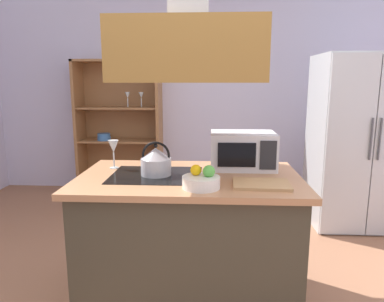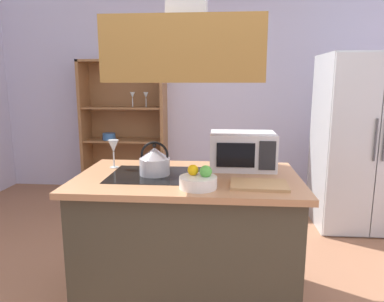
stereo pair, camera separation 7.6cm
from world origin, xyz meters
TOP-DOWN VIEW (x-y plane):
  - wall_back at (0.00, 3.00)m, footprint 6.00×0.12m
  - kitchen_island at (-0.07, 0.28)m, footprint 1.48×0.90m
  - range_hood at (-0.07, 0.28)m, footprint 0.90×0.70m
  - refrigerator at (1.62, 1.75)m, footprint 0.90×0.78m
  - dish_cabinet at (-1.18, 2.78)m, footprint 1.14×0.40m
  - kettle at (-0.29, 0.28)m, footprint 0.20×0.20m
  - cutting_board at (0.38, 0.07)m, footprint 0.35×0.25m
  - microwave at (0.30, 0.52)m, footprint 0.46×0.35m
  - wine_glass_on_counter at (-0.63, 0.46)m, footprint 0.08×0.08m
  - fruit_bowl at (0.02, 0.01)m, footprint 0.22×0.22m

SIDE VIEW (x-z plane):
  - kitchen_island at x=-0.07m, z-range 0.00..0.90m
  - dish_cabinet at x=-1.18m, z-range -0.11..1.70m
  - refrigerator at x=1.62m, z-range 0.00..1.80m
  - cutting_board at x=0.38m, z-range 0.90..0.92m
  - fruit_bowl at x=0.02m, z-range 0.88..1.01m
  - kettle at x=-0.29m, z-range 0.88..1.11m
  - microwave at x=0.30m, z-range 0.90..1.16m
  - wine_glass_on_counter at x=-0.63m, z-range 0.95..1.16m
  - wall_back at x=0.00m, z-range 0.00..2.70m
  - range_hood at x=-0.07m, z-range 1.20..2.39m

